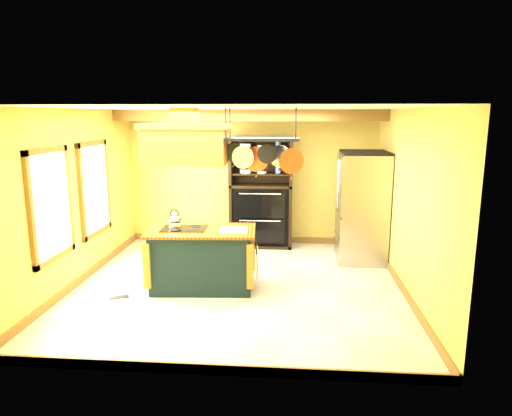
# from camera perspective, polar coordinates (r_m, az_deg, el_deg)

# --- Properties ---
(floor) EXTENTS (5.00, 5.00, 0.00)m
(floor) POSITION_cam_1_polar(r_m,az_deg,el_deg) (7.19, -2.24, -9.65)
(floor) COLOR beige
(floor) RESTS_ON ground
(ceiling) EXTENTS (5.00, 5.00, 0.00)m
(ceiling) POSITION_cam_1_polar(r_m,az_deg,el_deg) (6.70, -2.43, 12.39)
(ceiling) COLOR white
(ceiling) RESTS_ON wall_back
(wall_back) EXTENTS (5.00, 0.02, 2.70)m
(wall_back) POSITION_cam_1_polar(r_m,az_deg,el_deg) (9.28, -0.47, 3.82)
(wall_back) COLOR gold
(wall_back) RESTS_ON floor
(wall_front) EXTENTS (5.00, 0.02, 2.70)m
(wall_front) POSITION_cam_1_polar(r_m,az_deg,el_deg) (4.42, -6.25, -5.02)
(wall_front) COLOR gold
(wall_front) RESTS_ON floor
(wall_left) EXTENTS (0.02, 5.00, 2.70)m
(wall_left) POSITION_cam_1_polar(r_m,az_deg,el_deg) (7.54, -21.55, 1.19)
(wall_left) COLOR gold
(wall_left) RESTS_ON floor
(wall_right) EXTENTS (0.02, 5.00, 2.70)m
(wall_right) POSITION_cam_1_polar(r_m,az_deg,el_deg) (6.98, 18.50, 0.62)
(wall_right) COLOR gold
(wall_right) RESTS_ON floor
(ceiling_beam) EXTENTS (5.00, 0.15, 0.20)m
(ceiling_beam) POSITION_cam_1_polar(r_m,az_deg,el_deg) (8.39, -0.98, 11.49)
(ceiling_beam) COLOR brown
(ceiling_beam) RESTS_ON ceiling
(window_near) EXTENTS (0.06, 1.06, 1.56)m
(window_near) POSITION_cam_1_polar(r_m,az_deg,el_deg) (6.82, -24.24, 0.37)
(window_near) COLOR brown
(window_near) RESTS_ON wall_left
(window_far) EXTENTS (0.06, 1.06, 1.56)m
(window_far) POSITION_cam_1_polar(r_m,az_deg,el_deg) (8.05, -19.50, 2.32)
(window_far) COLOR brown
(window_far) RESTS_ON wall_left
(kitchen_island) EXTENTS (1.66, 1.00, 1.11)m
(kitchen_island) POSITION_cam_1_polar(r_m,az_deg,el_deg) (7.00, -6.75, -6.25)
(kitchen_island) COLOR #13282B
(kitchen_island) RESTS_ON floor
(range_hood) EXTENTS (1.26, 0.71, 0.80)m
(range_hood) POSITION_cam_1_polar(r_m,az_deg,el_deg) (6.72, -8.78, 8.19)
(range_hood) COLOR #B17F2C
(range_hood) RESTS_ON ceiling
(pot_rack) EXTENTS (1.17, 0.53, 0.92)m
(pot_rack) POSITION_cam_1_polar(r_m,az_deg,el_deg) (6.56, 0.84, 7.52)
(pot_rack) COLOR black
(pot_rack) RESTS_ON ceiling
(refrigerator) EXTENTS (0.84, 0.99, 1.93)m
(refrigerator) POSITION_cam_1_polar(r_m,az_deg,el_deg) (8.41, 13.06, -0.11)
(refrigerator) COLOR #999DA2
(refrigerator) RESTS_ON floor
(hutch) EXTENTS (1.23, 0.56, 2.18)m
(hutch) POSITION_cam_1_polar(r_m,az_deg,el_deg) (9.11, 0.65, 0.50)
(hutch) COLOR black
(hutch) RESTS_ON floor
(floor_register) EXTENTS (0.30, 0.22, 0.01)m
(floor_register) POSITION_cam_1_polar(r_m,az_deg,el_deg) (7.04, -16.75, -10.62)
(floor_register) COLOR black
(floor_register) RESTS_ON floor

